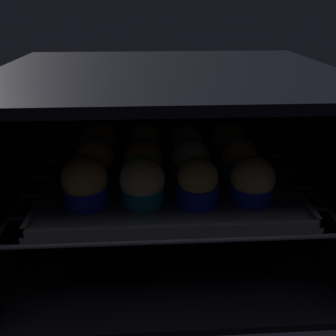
# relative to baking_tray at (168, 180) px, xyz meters

# --- Properties ---
(oven_cavity) EXTENTS (0.59, 0.47, 0.37)m
(oven_cavity) POSITION_rel_baking_tray_xyz_m (0.00, 0.05, 0.02)
(oven_cavity) COLOR black
(oven_cavity) RESTS_ON ground
(oven_rack) EXTENTS (0.55, 0.42, 0.01)m
(oven_rack) POSITION_rel_baking_tray_xyz_m (0.00, 0.01, -0.01)
(oven_rack) COLOR #42424C
(oven_rack) RESTS_ON oven_cavity
(baking_tray) EXTENTS (0.45, 0.36, 0.02)m
(baking_tray) POSITION_rel_baking_tray_xyz_m (0.00, 0.00, 0.00)
(baking_tray) COLOR #4C4C51
(baking_tray) RESTS_ON oven_rack
(muffin_row0_col0) EXTENTS (0.08, 0.08, 0.08)m
(muffin_row0_col0) POSITION_rel_baking_tray_xyz_m (-0.14, -0.09, 0.04)
(muffin_row0_col0) COLOR #1928B7
(muffin_row0_col0) RESTS_ON baking_tray
(muffin_row0_col1) EXTENTS (0.08, 0.08, 0.09)m
(muffin_row0_col1) POSITION_rel_baking_tray_xyz_m (-0.05, -0.09, 0.04)
(muffin_row0_col1) COLOR #0C8C84
(muffin_row0_col1) RESTS_ON baking_tray
(muffin_row0_col2) EXTENTS (0.07, 0.07, 0.08)m
(muffin_row0_col2) POSITION_rel_baking_tray_xyz_m (0.04, -0.09, 0.04)
(muffin_row0_col2) COLOR #1928B7
(muffin_row0_col2) RESTS_ON baking_tray
(muffin_row0_col3) EXTENTS (0.07, 0.07, 0.08)m
(muffin_row0_col3) POSITION_rel_baking_tray_xyz_m (0.14, -0.09, 0.04)
(muffin_row0_col3) COLOR #1928B7
(muffin_row0_col3) RESTS_ON baking_tray
(muffin_row1_col0) EXTENTS (0.07, 0.07, 0.08)m
(muffin_row1_col0) POSITION_rel_baking_tray_xyz_m (-0.14, 0.00, 0.04)
(muffin_row1_col0) COLOR #1928B7
(muffin_row1_col0) RESTS_ON baking_tray
(muffin_row1_col1) EXTENTS (0.07, 0.07, 0.08)m
(muffin_row1_col1) POSITION_rel_baking_tray_xyz_m (-0.05, 0.00, 0.04)
(muffin_row1_col1) COLOR #1928B7
(muffin_row1_col1) RESTS_ON baking_tray
(muffin_row1_col2) EXTENTS (0.07, 0.07, 0.08)m
(muffin_row1_col2) POSITION_rel_baking_tray_xyz_m (0.04, -0.00, 0.04)
(muffin_row1_col2) COLOR #0C8C84
(muffin_row1_col2) RESTS_ON baking_tray
(muffin_row1_col3) EXTENTS (0.07, 0.07, 0.08)m
(muffin_row1_col3) POSITION_rel_baking_tray_xyz_m (0.14, 0.00, 0.04)
(muffin_row1_col3) COLOR #0C8C84
(muffin_row1_col3) RESTS_ON baking_tray
(muffin_row2_col0) EXTENTS (0.08, 0.08, 0.08)m
(muffin_row2_col0) POSITION_rel_baking_tray_xyz_m (-0.14, 0.09, 0.04)
(muffin_row2_col0) COLOR #7A238C
(muffin_row2_col0) RESTS_ON baking_tray
(muffin_row2_col1) EXTENTS (0.07, 0.07, 0.08)m
(muffin_row2_col1) POSITION_rel_baking_tray_xyz_m (-0.04, 0.09, 0.04)
(muffin_row2_col1) COLOR #1928B7
(muffin_row2_col1) RESTS_ON baking_tray
(muffin_row2_col2) EXTENTS (0.07, 0.07, 0.07)m
(muffin_row2_col2) POSITION_rel_baking_tray_xyz_m (0.04, 0.09, 0.04)
(muffin_row2_col2) COLOR #1928B7
(muffin_row2_col2) RESTS_ON baking_tray
(muffin_row2_col3) EXTENTS (0.07, 0.07, 0.08)m
(muffin_row2_col3) POSITION_rel_baking_tray_xyz_m (0.13, 0.09, 0.04)
(muffin_row2_col3) COLOR #0C8C84
(muffin_row2_col3) RESTS_ON baking_tray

